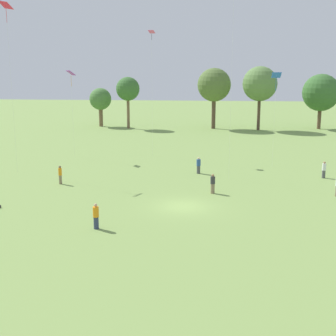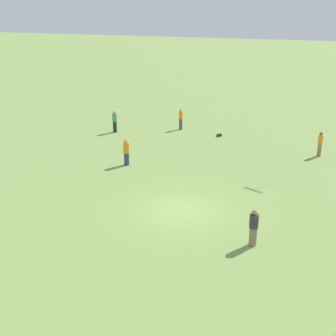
{
  "view_description": "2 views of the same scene",
  "coord_description": "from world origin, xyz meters",
  "px_view_note": "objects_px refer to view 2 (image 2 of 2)",
  "views": [
    {
      "loc": [
        2.18,
        -36.52,
        11.19
      ],
      "look_at": [
        -1.15,
        -0.84,
        3.37
      ],
      "focal_mm": 50.0,
      "sensor_mm": 36.0,
      "label": 1
    },
    {
      "loc": [
        21.64,
        7.2,
        10.62
      ],
      "look_at": [
        1.79,
        -0.11,
        3.02
      ],
      "focal_mm": 50.0,
      "sensor_mm": 36.0,
      "label": 2
    }
  ],
  "objects_px": {
    "person_8": "(320,144)",
    "person_1": "(181,119)",
    "picnic_bag_0": "(219,135)",
    "person_6": "(115,121)",
    "person_7": "(126,152)",
    "person_3": "(254,228)"
  },
  "relations": [
    {
      "from": "person_1",
      "to": "picnic_bag_0",
      "type": "distance_m",
      "value": 3.96
    },
    {
      "from": "person_3",
      "to": "person_7",
      "type": "bearing_deg",
      "value": -141.01
    },
    {
      "from": "person_1",
      "to": "person_8",
      "type": "distance_m",
      "value": 12.33
    },
    {
      "from": "person_1",
      "to": "picnic_bag_0",
      "type": "bearing_deg",
      "value": 149.2
    },
    {
      "from": "picnic_bag_0",
      "to": "person_6",
      "type": "bearing_deg",
      "value": -78.43
    },
    {
      "from": "person_1",
      "to": "person_6",
      "type": "distance_m",
      "value": 5.72
    },
    {
      "from": "picnic_bag_0",
      "to": "person_3",
      "type": "bearing_deg",
      "value": 19.13
    },
    {
      "from": "person_1",
      "to": "person_3",
      "type": "relative_size",
      "value": 1.02
    },
    {
      "from": "person_3",
      "to": "person_8",
      "type": "distance_m",
      "value": 14.85
    },
    {
      "from": "person_1",
      "to": "person_6",
      "type": "height_order",
      "value": "person_6"
    },
    {
      "from": "person_7",
      "to": "person_1",
      "type": "bearing_deg",
      "value": -164.14
    },
    {
      "from": "person_8",
      "to": "person_1",
      "type": "bearing_deg",
      "value": -96.52
    },
    {
      "from": "picnic_bag_0",
      "to": "person_8",
      "type": "bearing_deg",
      "value": 72.45
    },
    {
      "from": "person_1",
      "to": "picnic_bag_0",
      "type": "height_order",
      "value": "person_1"
    },
    {
      "from": "person_7",
      "to": "picnic_bag_0",
      "type": "distance_m",
      "value": 10.05
    },
    {
      "from": "person_6",
      "to": "person_7",
      "type": "height_order",
      "value": "person_6"
    },
    {
      "from": "person_7",
      "to": "picnic_bag_0",
      "type": "height_order",
      "value": "person_7"
    },
    {
      "from": "person_7",
      "to": "picnic_bag_0",
      "type": "relative_size",
      "value": 3.99
    },
    {
      "from": "person_3",
      "to": "picnic_bag_0",
      "type": "height_order",
      "value": "person_3"
    },
    {
      "from": "person_3",
      "to": "person_6",
      "type": "xyz_separation_m",
      "value": [
        -15.48,
        -14.68,
        0.06
      ]
    },
    {
      "from": "person_7",
      "to": "person_8",
      "type": "xyz_separation_m",
      "value": [
        -6.56,
        12.24,
        0.01
      ]
    },
    {
      "from": "person_6",
      "to": "picnic_bag_0",
      "type": "bearing_deg",
      "value": -28.97
    }
  ]
}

